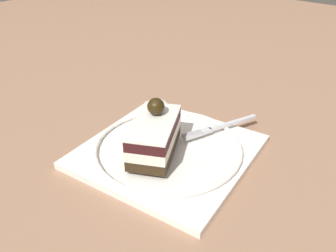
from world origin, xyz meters
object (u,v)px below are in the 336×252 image
at_px(whipped_cream_dollop, 159,110).
at_px(dessert_plate, 168,150).
at_px(cake_slice, 153,136).
at_px(fork, 219,127).

bearing_deg(whipped_cream_dollop, dessert_plate, 53.37).
height_order(cake_slice, whipped_cream_dollop, cake_slice).
bearing_deg(whipped_cream_dollop, fork, 116.22).
relative_size(dessert_plate, cake_slice, 2.16).
xyz_separation_m(whipped_cream_dollop, fork, (-0.04, 0.08, -0.02)).
bearing_deg(fork, whipped_cream_dollop, -63.78).
relative_size(cake_slice, fork, 0.92).
distance_m(dessert_plate, fork, 0.09).
xyz_separation_m(dessert_plate, cake_slice, (0.03, -0.00, 0.03)).
height_order(dessert_plate, cake_slice, cake_slice).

